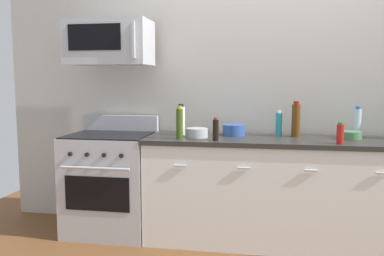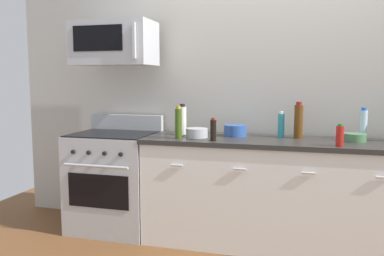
% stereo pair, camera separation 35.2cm
% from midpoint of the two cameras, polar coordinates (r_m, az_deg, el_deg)
% --- Properties ---
extents(ground_plane, '(6.41, 6.41, 0.00)m').
position_cam_midpoint_polar(ground_plane, '(3.73, 8.72, -15.58)').
color(ground_plane, brown).
extents(back_wall, '(5.34, 0.10, 2.70)m').
position_cam_midpoint_polar(back_wall, '(3.87, 9.20, 5.71)').
color(back_wall, '#B7B2A8').
rests_on(back_wall, ground_plane).
extents(counter_unit, '(2.25, 0.66, 0.92)m').
position_cam_midpoint_polar(counter_unit, '(3.58, 8.85, -8.77)').
color(counter_unit, white).
rests_on(counter_unit, ground_plane).
extents(range_oven, '(0.76, 0.69, 1.07)m').
position_cam_midpoint_polar(range_oven, '(3.90, -13.92, -7.46)').
color(range_oven, '#B7BABF').
rests_on(range_oven, ground_plane).
extents(microwave, '(0.74, 0.44, 0.40)m').
position_cam_midpoint_polar(microwave, '(3.84, -14.20, 11.56)').
color(microwave, '#B7BABF').
extents(bottle_olive_oil, '(0.06, 0.06, 0.28)m').
position_cam_midpoint_polar(bottle_olive_oil, '(3.42, -4.72, 0.66)').
color(bottle_olive_oil, '#385114').
rests_on(bottle_olive_oil, countertop_slab).
extents(bottle_vinegar_white, '(0.07, 0.07, 0.28)m').
position_cam_midpoint_polar(bottle_vinegar_white, '(3.64, -4.32, 1.05)').
color(bottle_vinegar_white, silver).
rests_on(bottle_vinegar_white, countertop_slab).
extents(bottle_dish_soap, '(0.06, 0.06, 0.23)m').
position_cam_midpoint_polar(bottle_dish_soap, '(3.63, 9.45, 0.54)').
color(bottle_dish_soap, teal).
rests_on(bottle_dish_soap, countertop_slab).
extents(bottle_soy_sauce_dark, '(0.05, 0.05, 0.19)m').
position_cam_midpoint_polar(bottle_soy_sauce_dark, '(3.31, 0.32, -0.26)').
color(bottle_soy_sauce_dark, black).
rests_on(bottle_soy_sauce_dark, countertop_slab).
extents(bottle_wine_amber, '(0.07, 0.07, 0.31)m').
position_cam_midpoint_polar(bottle_wine_amber, '(3.61, 11.76, 1.12)').
color(bottle_wine_amber, '#59330F').
rests_on(bottle_wine_amber, countertop_slab).
extents(bottle_water_clear, '(0.06, 0.06, 0.27)m').
position_cam_midpoint_polar(bottle_water_clear, '(3.71, 19.80, 0.69)').
color(bottle_water_clear, silver).
rests_on(bottle_water_clear, countertop_slab).
extents(bottle_hot_sauce_red, '(0.06, 0.06, 0.17)m').
position_cam_midpoint_polar(bottle_hot_sauce_red, '(3.28, 17.31, -0.80)').
color(bottle_hot_sauce_red, '#B21914').
rests_on(bottle_hot_sauce_red, countertop_slab).
extents(bowl_green_glaze, '(0.18, 0.18, 0.07)m').
position_cam_midpoint_polar(bowl_green_glaze, '(3.59, 18.89, -0.96)').
color(bowl_green_glaze, '#477A4C').
rests_on(bowl_green_glaze, countertop_slab).
extents(bowl_blue_mixing, '(0.20, 0.20, 0.10)m').
position_cam_midpoint_polar(bowl_blue_mixing, '(3.62, 3.17, -0.27)').
color(bowl_blue_mixing, '#2D519E').
rests_on(bowl_blue_mixing, countertop_slab).
extents(bowl_steel_prep, '(0.19, 0.19, 0.08)m').
position_cam_midpoint_polar(bowl_steel_prep, '(3.51, -2.17, -0.66)').
color(bowl_steel_prep, '#B2B5BA').
rests_on(bowl_steel_prep, countertop_slab).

